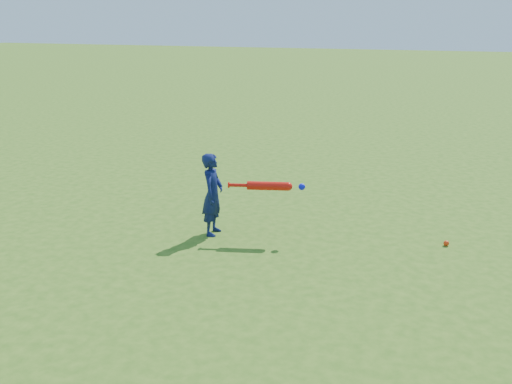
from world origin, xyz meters
TOP-DOWN VIEW (x-y plane):
  - ground at (0.00, 0.00)m, footprint 80.00×80.00m
  - child at (-0.24, 0.04)m, footprint 0.26×0.37m
  - ground_ball_red at (2.34, 0.56)m, footprint 0.06×0.06m
  - bat_swing at (0.42, 0.16)m, footprint 0.85×0.28m

SIDE VIEW (x-z plane):
  - ground at x=0.00m, z-range 0.00..0.00m
  - ground_ball_red at x=2.34m, z-range 0.00..0.06m
  - child at x=-0.24m, z-range 0.00..0.96m
  - bat_swing at x=0.42m, z-range 0.56..0.66m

